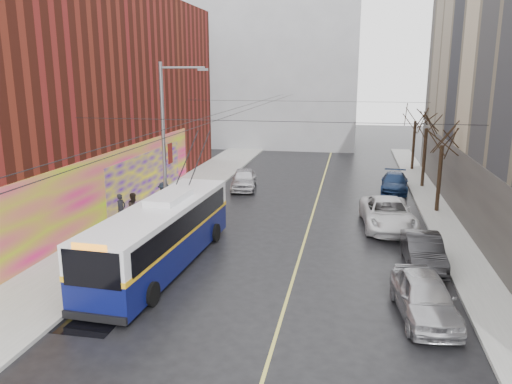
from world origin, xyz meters
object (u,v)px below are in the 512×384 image
(trolleybus, at_px, (162,234))
(parked_car_b, at_px, (423,251))
(tree_mid, at_px, (427,118))
(streetlight_pole, at_px, (166,141))
(tree_far, at_px, (416,112))
(tree_near, at_px, (443,132))
(pedestrian_a, at_px, (121,209))
(parked_car_c, at_px, (388,214))
(parked_car_d, at_px, (395,183))
(following_car, at_px, (244,179))
(parked_car_a, at_px, (424,296))
(pedestrian_b, at_px, (134,209))
(pedestrian_c, at_px, (164,198))

(trolleybus, distance_m, parked_car_b, 11.62)
(tree_mid, bearing_deg, streetlight_pole, -139.35)
(parked_car_b, bearing_deg, tree_far, 83.23)
(tree_near, bearing_deg, pedestrian_a, -160.07)
(trolleybus, bearing_deg, parked_car_c, 40.02)
(parked_car_b, bearing_deg, parked_car_d, 88.72)
(following_car, distance_m, pedestrian_a, 11.53)
(parked_car_c, bearing_deg, tree_near, 44.73)
(tree_mid, height_order, parked_car_d, tree_mid)
(streetlight_pole, height_order, tree_far, streetlight_pole)
(streetlight_pole, bearing_deg, tree_near, 21.62)
(streetlight_pole, relative_size, tree_far, 1.37)
(streetlight_pole, xyz_separation_m, tree_mid, (15.14, 13.00, 0.41))
(parked_car_a, distance_m, pedestrian_a, 17.12)
(tree_near, distance_m, tree_mid, 7.01)
(parked_car_a, distance_m, parked_car_b, 5.01)
(tree_mid, bearing_deg, pedestrian_b, -142.14)
(tree_near, relative_size, pedestrian_a, 3.64)
(parked_car_d, xyz_separation_m, pedestrian_a, (-15.64, -11.82, 0.36))
(parked_car_d, bearing_deg, parked_car_c, -91.85)
(pedestrian_a, bearing_deg, parked_car_c, -65.25)
(tree_mid, bearing_deg, parked_car_a, -96.91)
(tree_mid, relative_size, parked_car_c, 1.15)
(streetlight_pole, xyz_separation_m, pedestrian_c, (-1.13, 2.16, -3.74))
(tree_near, distance_m, parked_car_d, 7.21)
(parked_car_c, bearing_deg, parked_car_a, -91.37)
(tree_near, relative_size, tree_far, 0.97)
(tree_near, height_order, parked_car_c, tree_near)
(pedestrian_a, bearing_deg, tree_mid, -38.68)
(tree_near, height_order, parked_car_d, tree_near)
(trolleybus, bearing_deg, streetlight_pole, 110.36)
(pedestrian_a, bearing_deg, parked_car_d, -38.70)
(pedestrian_b, bearing_deg, parked_car_b, -78.00)
(tree_near, xyz_separation_m, pedestrian_a, (-17.79, -6.45, -3.95))
(tree_near, height_order, parked_car_b, tree_near)
(following_car, bearing_deg, trolleybus, -99.38)
(pedestrian_c, bearing_deg, tree_far, -97.05)
(pedestrian_c, bearing_deg, streetlight_pole, 152.93)
(parked_car_a, height_order, pedestrian_a, pedestrian_a)
(tree_far, xyz_separation_m, parked_car_c, (-3.20, -17.74, -4.33))
(tree_far, relative_size, pedestrian_a, 3.73)
(streetlight_pole, bearing_deg, parked_car_b, -14.23)
(parked_car_a, bearing_deg, following_car, 113.33)
(parked_car_a, bearing_deg, tree_far, 78.36)
(pedestrian_a, bearing_deg, streetlight_pole, -66.14)
(following_car, distance_m, pedestrian_b, 11.11)
(tree_mid, distance_m, following_car, 14.15)
(tree_mid, height_order, tree_far, tree_mid)
(trolleybus, bearing_deg, following_car, 91.63)
(parked_car_b, relative_size, pedestrian_c, 2.26)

